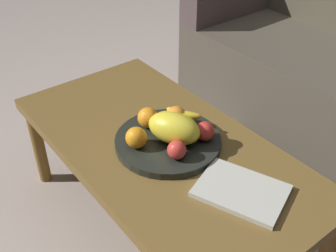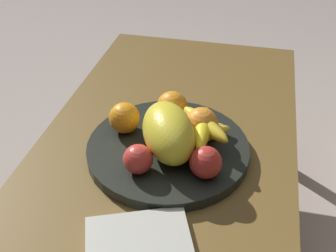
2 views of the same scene
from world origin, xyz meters
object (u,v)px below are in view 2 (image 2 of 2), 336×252
Objects in this scene: coffee_table at (165,163)px; orange_right at (172,106)px; orange_front at (125,118)px; fruit_bowl at (168,149)px; banana_bunch at (200,132)px; melon_large_front at (168,132)px; apple_left at (138,159)px; orange_left at (201,124)px; apple_front at (206,162)px.

coffee_table is 16.04× the size of orange_right.
orange_right is at bearing 125.98° from orange_front.
banana_bunch reaches higher than fruit_bowl.
fruit_bowl is 4.96× the size of orange_right.
melon_large_front is at bearing 65.06° from orange_front.
apple_left is at bearing -13.51° from coffee_table.
banana_bunch is (0.01, 0.17, -0.01)m from orange_front.
apple_left reaches higher than coffee_table.
melon_large_front reaches higher than orange_left.
apple_left is at bearing -32.52° from melon_large_front.
apple_front is 0.39× the size of banana_bunch.
orange_front is 0.11m from orange_right.
apple_front is at bearing 15.36° from banana_bunch.
apple_left is (0.12, 0.07, -0.00)m from orange_front.
banana_bunch is (-0.02, 0.07, 0.04)m from fruit_bowl.
orange_left is at bearing -177.46° from banana_bunch.
fruit_bowl is 0.13m from apple_front.
orange_right is at bearing -125.95° from orange_left.
orange_left is 1.15× the size of apple_front.
apple_front is (0.08, 0.09, 0.04)m from fruit_bowl.
coffee_table is 16.34× the size of orange_front.
coffee_table is at bearing -155.89° from melon_large_front.
apple_front reaches higher than fruit_bowl.
orange_front is 0.22m from apple_front.
orange_left is 0.17m from apple_left.
orange_right reaches higher than apple_front.
apple_left is at bearing -37.68° from orange_left.
orange_right reaches higher than banana_bunch.
melon_large_front is 0.12m from orange_right.
coffee_table is at bearing -86.73° from banana_bunch.
melon_large_front is 0.08m from banana_bunch.
orange_front is 1.16× the size of apple_left.
apple_left is (0.13, -0.10, -0.01)m from orange_left.
fruit_bowl is at bearing 7.55° from orange_right.
orange_left is at bearing 121.65° from fruit_bowl.
fruit_bowl is 2.11× the size of banana_bunch.
apple_front is at bearing 13.46° from orange_left.
fruit_bowl is at bearing -129.77° from apple_front.
orange_left is at bearing 54.05° from orange_right.
orange_left reaches higher than banana_bunch.
melon_large_front is at bearing 147.48° from apple_left.
apple_left is at bearing -22.47° from fruit_bowl.
melon_large_front is at bearing -42.72° from orange_left.
orange_left is 0.02m from banana_bunch.
apple_left is 0.16m from banana_bunch.
orange_front reaches higher than apple_left.
orange_right is (-0.10, -0.01, 0.05)m from fruit_bowl.
fruit_bowl is at bearing 157.53° from apple_left.
orange_right is 0.19m from apple_left.
apple_left is at bearing -82.51° from apple_front.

